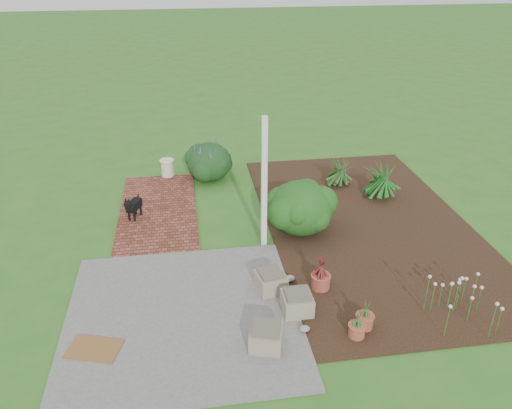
{
  "coord_description": "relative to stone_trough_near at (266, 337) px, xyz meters",
  "views": [
    {
      "loc": [
        -1.03,
        -7.79,
        5.02
      ],
      "look_at": [
        0.2,
        0.4,
        0.7
      ],
      "focal_mm": 35.0,
      "sensor_mm": 36.0,
      "label": 1
    }
  ],
  "objects": [
    {
      "name": "garden_bed",
      "position": [
        2.61,
        3.1,
        -0.17
      ],
      "size": [
        4.0,
        7.0,
        0.03
      ],
      "primitive_type": "cube",
      "color": "black",
      "rests_on": "ground"
    },
    {
      "name": "stone_trough_near",
      "position": [
        0.0,
        0.0,
        0.0
      ],
      "size": [
        0.55,
        0.55,
        0.29
      ],
      "primitive_type": "cube",
      "rotation": [
        0.0,
        0.0,
        -0.28
      ],
      "color": "gray",
      "rests_on": "concrete_patio"
    },
    {
      "name": "stone_trough_mid",
      "position": [
        0.59,
        0.67,
        0.0
      ],
      "size": [
        0.45,
        0.45,
        0.3
      ],
      "primitive_type": "cube",
      "rotation": [
        0.0,
        0.0,
        0.01
      ],
      "color": "gray",
      "rests_on": "concrete_patio"
    },
    {
      "name": "ground",
      "position": [
        0.11,
        2.6,
        -0.19
      ],
      "size": [
        80.0,
        80.0,
        0.0
      ],
      "primitive_type": "plane",
      "color": "#2F6720",
      "rests_on": "ground"
    },
    {
      "name": "pink_flower_patch",
      "position": [
        2.96,
        0.14,
        0.17
      ],
      "size": [
        1.12,
        1.12,
        0.65
      ],
      "primitive_type": null,
      "rotation": [
        0.0,
        0.0,
        -0.1
      ],
      "color": "#113D0F",
      "rests_on": "garden_bed"
    },
    {
      "name": "agapanthus_clump_back",
      "position": [
        3.25,
        4.23,
        0.31
      ],
      "size": [
        1.13,
        1.13,
        0.94
      ],
      "primitive_type": null,
      "rotation": [
        0.0,
        0.0,
        0.09
      ],
      "color": "#0F3815",
      "rests_on": "garden_bed"
    },
    {
      "name": "brick_path",
      "position": [
        -1.59,
        4.35,
        -0.17
      ],
      "size": [
        1.6,
        3.5,
        0.04
      ],
      "primitive_type": "cube",
      "color": "#592A1C",
      "rests_on": "ground"
    },
    {
      "name": "terracotta_pot_bronze",
      "position": [
        1.1,
        1.2,
        -0.03
      ],
      "size": [
        0.35,
        0.35,
        0.25
      ],
      "primitive_type": "cylinder",
      "rotation": [
        0.0,
        0.0,
        0.18
      ],
      "color": "#A14536",
      "rests_on": "garden_bed"
    },
    {
      "name": "evergreen_shrub",
      "position": [
        1.19,
        3.06,
        0.37
      ],
      "size": [
        1.41,
        1.41,
        1.05
      ],
      "primitive_type": "ellipsoid",
      "rotation": [
        0.0,
        0.0,
        0.15
      ],
      "color": "#11380E",
      "rests_on": "garden_bed"
    },
    {
      "name": "concrete_patio",
      "position": [
        -1.14,
        0.85,
        -0.17
      ],
      "size": [
        3.5,
        3.5,
        0.04
      ],
      "primitive_type": "cube",
      "color": "#5D5D5A",
      "rests_on": "ground"
    },
    {
      "name": "coir_doormat",
      "position": [
        -2.37,
        0.28,
        -0.14
      ],
      "size": [
        0.82,
        0.65,
        0.02
      ],
      "primitive_type": "cube",
      "rotation": [
        0.0,
        0.0,
        -0.31
      ],
      "color": "brown",
      "rests_on": "concrete_patio"
    },
    {
      "name": "veranda_post",
      "position": [
        0.41,
        2.7,
        1.06
      ],
      "size": [
        0.1,
        0.1,
        2.5
      ],
      "primitive_type": "cube",
      "color": "white",
      "rests_on": "ground"
    },
    {
      "name": "agapanthus_clump_front",
      "position": [
        2.55,
        4.99,
        0.23
      ],
      "size": [
        0.87,
        0.87,
        0.77
      ],
      "primitive_type": null,
      "rotation": [
        0.0,
        0.0,
        0.01
      ],
      "color": "#0E3B14",
      "rests_on": "garden_bed"
    },
    {
      "name": "purple_flowering_bush",
      "position": [
        -0.39,
        5.84,
        0.27
      ],
      "size": [
        1.42,
        1.42,
        0.91
      ],
      "primitive_type": "ellipsoid",
      "rotation": [
        0.0,
        0.0,
        -0.42
      ],
      "color": "black",
      "rests_on": "ground"
    },
    {
      "name": "cream_ceramic_urn",
      "position": [
        -1.39,
        6.08,
        0.05
      ],
      "size": [
        0.31,
        0.31,
        0.4
      ],
      "primitive_type": "cylinder",
      "rotation": [
        0.0,
        0.0,
        0.03
      ],
      "color": "beige",
      "rests_on": "brick_path"
    },
    {
      "name": "black_dog",
      "position": [
        -2.06,
        4.01,
        0.15
      ],
      "size": [
        0.33,
        0.55,
        0.5
      ],
      "rotation": [
        0.0,
        0.0,
        -0.4
      ],
      "color": "black",
      "rests_on": "brick_path"
    },
    {
      "name": "terracotta_pot_small_left",
      "position": [
        1.32,
        0.02,
        -0.06
      ],
      "size": [
        0.24,
        0.24,
        0.2
      ],
      "primitive_type": "cylinder",
      "rotation": [
        0.0,
        0.0,
        0.02
      ],
      "color": "#975133",
      "rests_on": "garden_bed"
    },
    {
      "name": "terracotta_pot_small_right",
      "position": [
        1.49,
        0.18,
        -0.05
      ],
      "size": [
        0.29,
        0.29,
        0.21
      ],
      "primitive_type": "cylinder",
      "rotation": [
        0.0,
        0.0,
        -0.16
      ],
      "color": "#9A4634",
      "rests_on": "garden_bed"
    },
    {
      "name": "stone_trough_far",
      "position": [
        0.29,
        1.26,
        -0.0
      ],
      "size": [
        0.52,
        0.52,
        0.29
      ],
      "primitive_type": "cube",
      "rotation": [
        0.0,
        0.0,
        0.2
      ],
      "color": "gray",
      "rests_on": "concrete_patio"
    }
  ]
}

